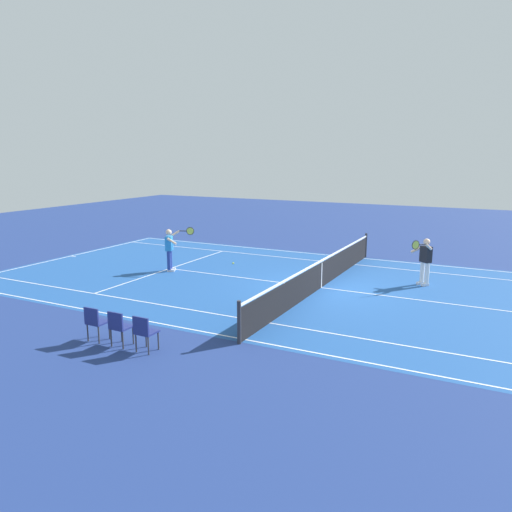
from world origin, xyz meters
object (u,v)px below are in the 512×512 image
Objects in this scene: spectator_chair_0 at (144,331)px; spectator_chair_2 at (95,321)px; tennis_net at (321,274)px; tennis_player_near at (170,248)px; spectator_chair_1 at (119,326)px; tennis_player_far at (425,259)px; tennis_ball at (233,263)px.

spectator_chair_0 and spectator_chair_2 have the same top height.
tennis_player_near is (6.12, 0.29, 0.44)m from tennis_net.
spectator_chair_1 is at bearing 0.00° from spectator_chair_0.
tennis_player_near reaches higher than tennis_net.
spectator_chair_1 is (2.44, 7.25, 0.03)m from tennis_net.
tennis_net is at bearing 32.44° from tennis_player_far.
tennis_net is 6.89× the size of tennis_player_far.
spectator_chair_0 is 0.76m from spectator_chair_1.
tennis_player_far is at bearing -124.29° from spectator_chair_2.
tennis_player_near is at bearing 54.85° from tennis_ball.
tennis_net is 13.30× the size of spectator_chair_2.
spectator_chair_0 is at bearing 107.44° from tennis_ball.
tennis_ball is (-1.56, -2.21, -0.90)m from tennis_player_near.
tennis_player_far is at bearing -179.71° from tennis_ball.
spectator_chair_1 is at bearing 59.04° from tennis_player_far.
tennis_player_near reaches higher than spectator_chair_2.
spectator_chair_0 is at bearing 180.00° from spectator_chair_2.
tennis_player_near reaches higher than spectator_chair_1.
spectator_chair_0 is (-2.88, 9.17, 0.49)m from tennis_ball.
tennis_ball is at bearing 0.29° from tennis_player_far.
tennis_player_far is 11.15m from spectator_chair_2.
spectator_chair_2 is at bearing 0.00° from spectator_chair_0.
tennis_player_near is 1.93× the size of spectator_chair_0.
spectator_chair_2 is at bearing 66.19° from tennis_net.
tennis_net reaches higher than spectator_chair_0.
tennis_player_far is (-3.08, -1.96, 0.44)m from tennis_net.
tennis_player_near reaches higher than tennis_ball.
tennis_net reaches higher than spectator_chair_2.
tennis_ball is (7.65, 0.04, -0.90)m from tennis_player_far.
spectator_chair_2 is (3.20, 7.25, 0.03)m from tennis_net.
spectator_chair_1 is (0.76, 0.00, 0.00)m from spectator_chair_0.
tennis_player_far is (-9.20, -2.25, 0.00)m from tennis_player_near.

